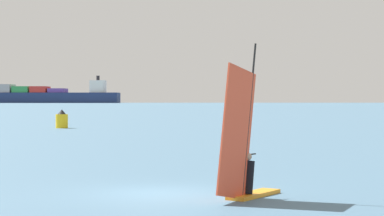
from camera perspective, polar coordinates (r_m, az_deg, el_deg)
name	(u,v)px	position (r m, az deg, el deg)	size (l,w,h in m)	color
ground_plane	(158,193)	(22.27, -2.67, -6.74)	(4000.00, 4000.00, 0.00)	#476B84
windsurfer	(244,158)	(21.00, 4.14, -3.98)	(2.92, 2.13, 4.56)	orange
cargo_ship	(31,95)	(921.86, -12.60, 0.99)	(208.00, 118.71, 33.87)	navy
channel_buoy	(62,120)	(75.82, -10.22, -0.92)	(1.26, 1.26, 1.94)	yellow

